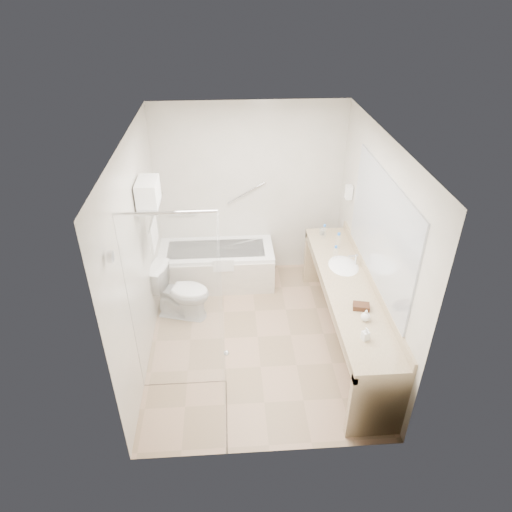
{
  "coord_description": "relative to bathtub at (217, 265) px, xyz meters",
  "views": [
    {
      "loc": [
        -0.31,
        -4.27,
        3.86
      ],
      "look_at": [
        0.0,
        0.3,
        1.0
      ],
      "focal_mm": 32.0,
      "sensor_mm": 36.0,
      "label": 1
    }
  ],
  "objects": [
    {
      "name": "water_bottle_right",
      "position": [
        1.45,
        -0.3,
        0.67
      ],
      "size": [
        0.06,
        0.06,
        0.2
      ],
      "rotation": [
        0.0,
        0.0,
        0.21
      ],
      "color": "silver",
      "rests_on": "vanity_counter"
    },
    {
      "name": "faucet",
      "position": [
        1.7,
        -0.99,
        0.65
      ],
      "size": [
        0.03,
        0.03,
        0.14
      ],
      "primitive_type": "cylinder",
      "color": "silver",
      "rests_on": "vanity_counter"
    },
    {
      "name": "grab_bar_short",
      "position": [
        -0.45,
        0.32,
        0.67
      ],
      "size": [
        0.4,
        0.03,
        0.03
      ],
      "primitive_type": "cylinder",
      "rotation": [
        0.0,
        1.57,
        0.0
      ],
      "color": "silver",
      "rests_on": "wall_back"
    },
    {
      "name": "bathtub",
      "position": [
        0.0,
        0.0,
        0.0
      ],
      "size": [
        1.6,
        0.73,
        0.59
      ],
      "color": "white",
      "rests_on": "floor"
    },
    {
      "name": "hairdryer_unit",
      "position": [
        1.75,
        -0.19,
        1.17
      ],
      "size": [
        0.08,
        0.1,
        0.18
      ],
      "primitive_type": "cube",
      "color": "white",
      "rests_on": "wall_right"
    },
    {
      "name": "water_bottle_left",
      "position": [
        1.57,
        -0.58,
        0.68
      ],
      "size": [
        0.07,
        0.07,
        0.22
      ],
      "rotation": [
        0.0,
        0.0,
        0.43
      ],
      "color": "silver",
      "rests_on": "vanity_counter"
    },
    {
      "name": "toilet",
      "position": [
        -0.45,
        -0.73,
        0.09
      ],
      "size": [
        0.83,
        0.6,
        0.73
      ],
      "primitive_type": "imported",
      "rotation": [
        0.0,
        0.0,
        1.3
      ],
      "color": "white",
      "rests_on": "floor"
    },
    {
      "name": "water_bottle_mid",
      "position": [
        1.47,
        -0.86,
        0.67
      ],
      "size": [
        0.06,
        0.06,
        0.2
      ],
      "rotation": [
        0.0,
        0.0,
        -0.04
      ],
      "color": "silver",
      "rests_on": "vanity_counter"
    },
    {
      "name": "ceiling",
      "position": [
        0.5,
        -1.24,
        2.22
      ],
      "size": [
        2.6,
        3.2,
        0.1
      ],
      "primitive_type": "cube",
      "color": "white",
      "rests_on": "wall_back"
    },
    {
      "name": "shower_enclosure",
      "position": [
        -0.13,
        -2.16,
        0.79
      ],
      "size": [
        0.96,
        0.91,
        2.11
      ],
      "color": "silver",
      "rests_on": "floor"
    },
    {
      "name": "soap_bottle_a",
      "position": [
        1.46,
        -2.28,
        0.61
      ],
      "size": [
        0.11,
        0.15,
        0.07
      ],
      "primitive_type": "imported",
      "rotation": [
        0.0,
        0.0,
        0.35
      ],
      "color": "white",
      "rests_on": "vanity_counter"
    },
    {
      "name": "wall_right",
      "position": [
        1.8,
        -1.24,
        0.97
      ],
      "size": [
        0.1,
        3.2,
        2.5
      ],
      "primitive_type": "cube",
      "color": "beige",
      "rests_on": "ground"
    },
    {
      "name": "drinking_glass_near",
      "position": [
        1.45,
        -0.21,
        0.62
      ],
      "size": [
        0.08,
        0.08,
        0.08
      ],
      "primitive_type": "cylinder",
      "rotation": [
        0.0,
        0.0,
        -0.4
      ],
      "color": "silver",
      "rests_on": "vanity_counter"
    },
    {
      "name": "vanity_counter",
      "position": [
        1.52,
        -1.39,
        0.36
      ],
      "size": [
        0.55,
        2.7,
        0.95
      ],
      "color": "tan",
      "rests_on": "floor"
    },
    {
      "name": "grab_bar_long",
      "position": [
        0.45,
        0.32,
        0.97
      ],
      "size": [
        0.53,
        0.03,
        0.33
      ],
      "primitive_type": "cylinder",
      "rotation": [
        0.0,
        1.05,
        0.0
      ],
      "color": "silver",
      "rests_on": "wall_back"
    },
    {
      "name": "wall_front",
      "position": [
        0.5,
        -2.84,
        0.97
      ],
      "size": [
        2.6,
        0.1,
        2.5
      ],
      "primitive_type": "cube",
      "color": "beige",
      "rests_on": "ground"
    },
    {
      "name": "floor",
      "position": [
        0.5,
        -1.24,
        -0.28
      ],
      "size": [
        3.2,
        3.2,
        0.0
      ],
      "primitive_type": "plane",
      "color": "tan",
      "rests_on": "ground"
    },
    {
      "name": "drinking_glass_far",
      "position": [
        1.44,
        -0.21,
        0.62
      ],
      "size": [
        0.07,
        0.07,
        0.08
      ],
      "primitive_type": "cylinder",
      "rotation": [
        0.0,
        0.0,
        -0.17
      ],
      "color": "silver",
      "rests_on": "vanity_counter"
    },
    {
      "name": "wall_left",
      "position": [
        -0.8,
        -1.24,
        0.97
      ],
      "size": [
        0.1,
        3.2,
        2.5
      ],
      "primitive_type": "cube",
      "color": "beige",
      "rests_on": "ground"
    },
    {
      "name": "towel_shelf",
      "position": [
        -0.67,
        -0.89,
        1.48
      ],
      "size": [
        0.24,
        0.55,
        0.81
      ],
      "color": "silver",
      "rests_on": "wall_left"
    },
    {
      "name": "sink",
      "position": [
        1.55,
        -0.99,
        0.54
      ],
      "size": [
        0.4,
        0.52,
        0.14
      ],
      "primitive_type": "ellipsoid",
      "color": "white",
      "rests_on": "vanity_counter"
    },
    {
      "name": "soap_bottle_b",
      "position": [
        1.54,
        -2.0,
        0.62
      ],
      "size": [
        0.12,
        0.14,
        0.1
      ],
      "primitive_type": "imported",
      "rotation": [
        0.0,
        0.0,
        0.23
      ],
      "color": "white",
      "rests_on": "vanity_counter"
    },
    {
      "name": "amenity_basket",
      "position": [
        1.55,
        -1.82,
        0.6
      ],
      "size": [
        0.19,
        0.15,
        0.06
      ],
      "primitive_type": "cube",
      "rotation": [
        0.0,
        0.0,
        -0.22
      ],
      "color": "#4C2C1B",
      "rests_on": "vanity_counter"
    },
    {
      "name": "wall_back",
      "position": [
        0.5,
        0.36,
        0.97
      ],
      "size": [
        2.6,
        0.1,
        2.5
      ],
      "primitive_type": "cube",
      "color": "beige",
      "rests_on": "ground"
    },
    {
      "name": "mirror",
      "position": [
        1.79,
        -1.39,
        1.27
      ],
      "size": [
        0.02,
        2.0,
        1.2
      ],
      "primitive_type": "cube",
      "color": "#AAAFB7",
      "rests_on": "wall_right"
    }
  ]
}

